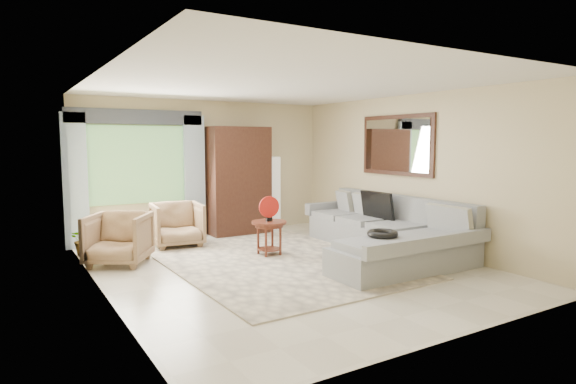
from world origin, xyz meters
TOP-DOWN VIEW (x-y plane):
  - ground at (0.00, 0.00)m, footprint 6.00×6.00m
  - area_rug at (0.01, 0.26)m, footprint 3.08×4.06m
  - sectional_sofa at (1.78, -0.18)m, footprint 2.30×3.46m
  - tv_screen at (2.05, 0.36)m, footprint 0.14×0.74m
  - garden_hose at (1.00, -0.94)m, footprint 0.43×0.43m
  - coffee_table at (0.13, 0.73)m, footprint 0.56×0.56m
  - red_disc at (0.13, 0.73)m, footprint 0.34×0.06m
  - armchair_left at (-2.03, 1.41)m, footprint 1.15×1.15m
  - armchair_right at (-0.89, 2.17)m, footprint 0.90×0.92m
  - potted_plant at (-2.36, 2.34)m, footprint 0.51×0.46m
  - armoire at (0.55, 2.72)m, footprint 1.20×0.55m
  - floor_lamp at (1.35, 2.78)m, footprint 0.24×0.24m
  - window at (-1.35, 2.97)m, footprint 1.80×0.04m
  - curtain_left at (-2.40, 2.88)m, footprint 0.40×0.08m
  - curtain_right at (-0.30, 2.88)m, footprint 0.40×0.08m
  - valance at (-1.35, 2.90)m, footprint 2.40×0.12m
  - wall_mirror at (2.46, 0.35)m, footprint 0.05×1.70m

SIDE VIEW (x-z plane):
  - ground at x=0.00m, z-range 0.00..0.00m
  - area_rug at x=0.01m, z-range 0.00..0.02m
  - potted_plant at x=-2.36m, z-range 0.00..0.51m
  - sectional_sofa at x=1.78m, z-range -0.17..0.73m
  - coffee_table at x=0.13m, z-range 0.01..0.57m
  - armchair_right at x=-0.89m, z-range 0.00..0.76m
  - armchair_left at x=-2.03m, z-range 0.00..0.77m
  - garden_hose at x=1.00m, z-range 0.50..0.59m
  - tv_screen at x=2.05m, z-range 0.48..0.96m
  - floor_lamp at x=1.35m, z-range 0.00..1.50m
  - red_disc at x=0.13m, z-range 0.62..0.96m
  - armoire at x=0.55m, z-range 0.00..2.10m
  - curtain_left at x=-2.40m, z-range 0.00..2.30m
  - curtain_right at x=-0.30m, z-range 0.00..2.30m
  - window at x=-1.35m, z-range 0.70..2.10m
  - wall_mirror at x=2.46m, z-range 1.22..2.27m
  - valance at x=-1.35m, z-range 2.12..2.38m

